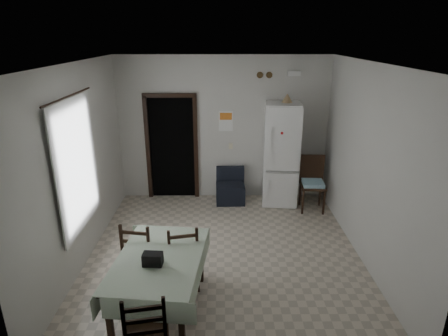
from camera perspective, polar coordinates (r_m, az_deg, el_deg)
ground at (r=6.06m, az=0.04°, el=-12.83°), size 4.50×4.50×0.00m
ceiling at (r=5.11m, az=0.04°, el=15.69°), size 4.20×4.50×0.02m
wall_back at (r=7.57m, az=-0.10°, el=5.92°), size 4.20×0.02×2.90m
wall_front at (r=3.38m, az=0.35°, el=-12.69°), size 4.20×0.02×2.90m
wall_left at (r=5.79m, az=-21.22°, el=0.14°), size 0.02×4.50×2.90m
wall_right at (r=5.82m, az=21.18°, el=0.24°), size 0.02×4.50×2.90m
doorway at (r=7.93m, az=-7.72°, el=3.47°), size 1.06×0.52×2.22m
window_recess at (r=5.60m, az=-22.50°, el=0.41°), size 0.10×1.20×1.60m
curtain at (r=5.56m, az=-21.45°, el=0.41°), size 0.02×1.45×1.85m
curtain_rod at (r=5.34m, az=-22.63°, el=10.07°), size 0.02×1.60×0.02m
calendar at (r=7.52m, az=0.29°, el=7.15°), size 0.28×0.02×0.40m
calendar_image at (r=7.49m, az=0.29°, el=7.89°), size 0.24×0.01×0.14m
light_switch at (r=7.65m, az=1.03°, el=3.35°), size 0.08×0.02×0.12m
vent_left at (r=7.41m, az=5.48°, el=13.93°), size 0.12×0.03×0.12m
vent_right at (r=7.43m, az=6.90°, el=13.89°), size 0.12×0.03×0.12m
emergency_light at (r=7.48m, az=10.62°, el=13.97°), size 0.25×0.07×0.09m
fridge at (r=7.47m, az=8.62°, el=2.07°), size 0.73×0.73×2.04m
tan_cone at (r=7.27m, az=9.61°, el=10.48°), size 0.23×0.23×0.17m
navy_seat at (r=7.61m, az=0.97°, el=-2.75°), size 0.59×0.57×0.70m
corner_chair at (r=7.40m, az=13.38°, el=-2.46°), size 0.49×0.49×1.06m
dining_table at (r=4.82m, az=-9.60°, el=-17.15°), size 1.13×1.59×0.78m
black_bag at (r=4.44m, az=-10.81°, el=-13.48°), size 0.23×0.15×0.15m
dining_chair_far_left at (r=5.28m, az=-12.45°, el=-12.39°), size 0.49×0.49×0.99m
dining_chair_far_right at (r=5.16m, az=-6.34°, el=-13.04°), size 0.49×0.49×0.96m
dining_chair_near_head at (r=4.12m, az=-11.73°, el=-22.88°), size 0.50×0.50×1.01m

